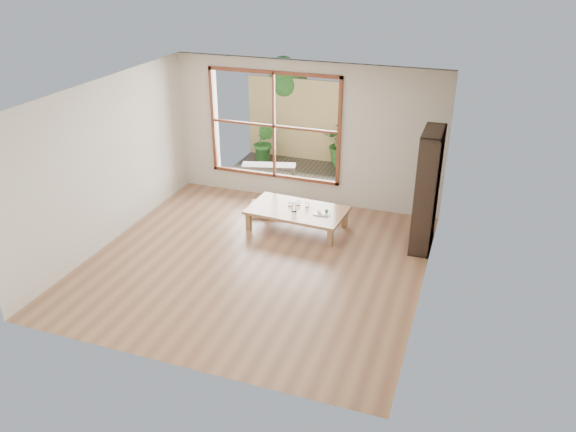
% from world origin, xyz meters
% --- Properties ---
extents(ground, '(5.00, 5.00, 0.00)m').
position_xyz_m(ground, '(0.00, 0.00, 0.00)').
color(ground, '#A37651').
rests_on(ground, ground).
extents(low_table, '(1.69, 1.03, 0.36)m').
position_xyz_m(low_table, '(0.24, 1.27, 0.31)').
color(low_table, tan).
rests_on(low_table, ground).
extents(floor_cushion, '(0.78, 0.78, 0.09)m').
position_xyz_m(floor_cushion, '(-0.50, 1.75, 0.04)').
color(floor_cushion, white).
rests_on(floor_cushion, ground).
extents(bookshelf, '(0.31, 0.87, 1.92)m').
position_xyz_m(bookshelf, '(2.33, 1.38, 0.96)').
color(bookshelf, '#2E2319').
rests_on(bookshelf, ground).
extents(glass_tall, '(0.08, 0.08, 0.15)m').
position_xyz_m(glass_tall, '(0.22, 1.18, 0.43)').
color(glass_tall, silver).
rests_on(glass_tall, low_table).
extents(glass_mid, '(0.06, 0.06, 0.09)m').
position_xyz_m(glass_mid, '(0.37, 1.39, 0.40)').
color(glass_mid, silver).
rests_on(glass_mid, low_table).
extents(glass_short, '(0.07, 0.07, 0.08)m').
position_xyz_m(glass_short, '(0.21, 1.43, 0.40)').
color(glass_short, silver).
rests_on(glass_short, low_table).
extents(glass_small, '(0.06, 0.06, 0.07)m').
position_xyz_m(glass_small, '(0.08, 1.34, 0.39)').
color(glass_small, silver).
rests_on(glass_small, low_table).
extents(food_tray, '(0.27, 0.20, 0.08)m').
position_xyz_m(food_tray, '(0.70, 1.24, 0.38)').
color(food_tray, white).
rests_on(food_tray, low_table).
extents(deck, '(2.80, 2.00, 0.05)m').
position_xyz_m(deck, '(-0.60, 3.56, 0.00)').
color(deck, '#332D25').
rests_on(deck, ground).
extents(garden_bench, '(1.13, 0.59, 0.34)m').
position_xyz_m(garden_bench, '(-0.97, 3.06, 0.31)').
color(garden_bench, '#2E2319').
rests_on(garden_bench, deck).
extents(bamboo_fence, '(2.80, 0.06, 1.80)m').
position_xyz_m(bamboo_fence, '(-0.60, 4.56, 0.90)').
color(bamboo_fence, tan).
rests_on(bamboo_fence, ground).
extents(shrub_right, '(1.09, 1.01, 1.00)m').
position_xyz_m(shrub_right, '(0.27, 4.41, 0.53)').
color(shrub_right, '#346B27').
rests_on(shrub_right, deck).
extents(shrub_left, '(0.54, 0.45, 0.91)m').
position_xyz_m(shrub_left, '(-1.44, 4.04, 0.48)').
color(shrub_left, '#346B27').
rests_on(shrub_left, deck).
extents(garden_tree, '(1.04, 0.85, 2.22)m').
position_xyz_m(garden_tree, '(-1.28, 4.86, 1.63)').
color(garden_tree, '#4C3D2D').
rests_on(garden_tree, ground).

